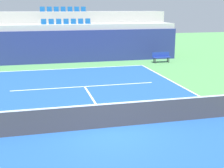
{
  "coord_description": "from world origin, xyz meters",
  "views": [
    {
      "loc": [
        -2.58,
        -10.7,
        4.48
      ],
      "look_at": [
        0.55,
        2.0,
        1.2
      ],
      "focal_mm": 49.39,
      "sensor_mm": 36.0,
      "label": 1
    }
  ],
  "objects": [
    {
      "name": "player_bench",
      "position": [
        7.41,
        12.83,
        0.51
      ],
      "size": [
        1.5,
        0.4,
        0.85
      ],
      "color": "navy",
      "rests_on": "ground_plane"
    },
    {
      "name": "stands_tier_upper",
      "position": [
        0.0,
        18.33,
        2.04
      ],
      "size": [
        18.72,
        2.4,
        4.08
      ],
      "primitive_type": "cube",
      "color": "#9E9E99",
      "rests_on": "ground_plane"
    },
    {
      "name": "centre_service_line",
      "position": [
        0.0,
        3.2,
        0.01
      ],
      "size": [
        0.1,
        6.4,
        0.0
      ],
      "primitive_type": "cube",
      "color": "white",
      "rests_on": "court_surface"
    },
    {
      "name": "stands_tier_lower",
      "position": [
        0.0,
        15.93,
        1.54
      ],
      "size": [
        18.72,
        2.4,
        3.08
      ],
      "primitive_type": "cube",
      "color": "#9E9E99",
      "rests_on": "ground_plane"
    },
    {
      "name": "ground_plane",
      "position": [
        0.0,
        0.0,
        0.0
      ],
      "size": [
        80.0,
        80.0,
        0.0
      ],
      "primitive_type": "plane",
      "color": "#4C8C4C"
    },
    {
      "name": "seating_row_lower",
      "position": [
        0.0,
        16.02,
        3.2
      ],
      "size": [
        4.17,
        0.44,
        0.44
      ],
      "color": "#145193",
      "rests_on": "stands_tier_lower"
    },
    {
      "name": "back_wall",
      "position": [
        0.0,
        14.58,
        1.31
      ],
      "size": [
        18.72,
        0.3,
        2.63
      ],
      "primitive_type": "cube",
      "color": "navy",
      "rests_on": "ground_plane"
    },
    {
      "name": "service_line_far",
      "position": [
        0.0,
        6.4,
        0.01
      ],
      "size": [
        8.26,
        0.1,
        0.0
      ],
      "primitive_type": "cube",
      "color": "white",
      "rests_on": "court_surface"
    },
    {
      "name": "court_surface",
      "position": [
        0.0,
        0.0,
        0.01
      ],
      "size": [
        11.0,
        24.0,
        0.01
      ],
      "primitive_type": "cube",
      "color": "#1E4C99",
      "rests_on": "ground_plane"
    },
    {
      "name": "seating_row_upper",
      "position": [
        0.0,
        18.42,
        4.2
      ],
      "size": [
        4.17,
        0.44,
        0.44
      ],
      "color": "#145193",
      "rests_on": "stands_tier_upper"
    },
    {
      "name": "tennis_net",
      "position": [
        0.0,
        0.0,
        0.51
      ],
      "size": [
        11.08,
        0.08,
        1.07
      ],
      "color": "black",
      "rests_on": "court_surface"
    },
    {
      "name": "baseline_far",
      "position": [
        0.0,
        11.95,
        0.01
      ],
      "size": [
        11.0,
        0.1,
        0.0
      ],
      "primitive_type": "cube",
      "color": "white",
      "rests_on": "court_surface"
    }
  ]
}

